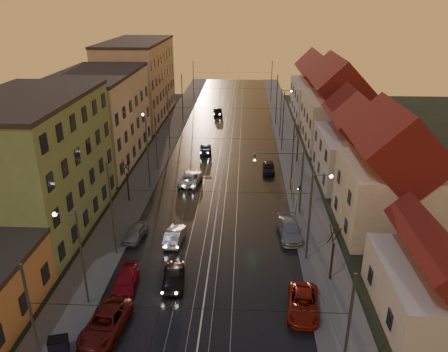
% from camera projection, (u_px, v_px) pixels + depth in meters
% --- Properties ---
extents(ground, '(160.00, 160.00, 0.00)m').
position_uv_depth(ground, '(201.00, 326.00, 31.20)').
color(ground, black).
rests_on(ground, ground).
extents(road, '(16.00, 120.00, 0.04)m').
position_uv_depth(road, '(226.00, 147.00, 68.13)').
color(road, black).
rests_on(road, ground).
extents(sidewalk_left, '(4.00, 120.00, 0.15)m').
position_uv_depth(sidewalk_left, '(162.00, 146.00, 68.56)').
color(sidewalk_left, '#4C4C4C').
rests_on(sidewalk_left, ground).
extents(sidewalk_right, '(4.00, 120.00, 0.15)m').
position_uv_depth(sidewalk_right, '(290.00, 148.00, 67.65)').
color(sidewalk_right, '#4C4C4C').
rests_on(sidewalk_right, ground).
extents(tram_rail_0, '(0.06, 120.00, 0.03)m').
position_uv_depth(tram_rail_0, '(212.00, 147.00, 68.21)').
color(tram_rail_0, gray).
rests_on(tram_rail_0, road).
extents(tram_rail_1, '(0.06, 120.00, 0.03)m').
position_uv_depth(tram_rail_1, '(221.00, 147.00, 68.15)').
color(tram_rail_1, gray).
rests_on(tram_rail_1, road).
extents(tram_rail_2, '(0.06, 120.00, 0.03)m').
position_uv_depth(tram_rail_2, '(231.00, 147.00, 68.08)').
color(tram_rail_2, gray).
rests_on(tram_rail_2, road).
extents(tram_rail_3, '(0.06, 120.00, 0.03)m').
position_uv_depth(tram_rail_3, '(240.00, 147.00, 68.01)').
color(tram_rail_3, gray).
rests_on(tram_rail_3, road).
extents(apartment_left_1, '(10.00, 18.00, 13.00)m').
position_uv_depth(apartment_left_1, '(34.00, 167.00, 42.44)').
color(apartment_left_1, '#647F51').
rests_on(apartment_left_1, ground).
extents(apartment_left_2, '(10.00, 20.00, 12.00)m').
position_uv_depth(apartment_left_2, '(99.00, 119.00, 61.10)').
color(apartment_left_2, beige).
rests_on(apartment_left_2, ground).
extents(apartment_left_3, '(10.00, 24.00, 14.00)m').
position_uv_depth(apartment_left_3, '(138.00, 81.00, 82.88)').
color(apartment_left_3, tan).
rests_on(apartment_left_3, ground).
extents(house_right_0, '(8.16, 10.20, 5.80)m').
position_uv_depth(house_right_0, '(439.00, 282.00, 31.16)').
color(house_right_0, beige).
rests_on(house_right_0, ground).
extents(house_right_1, '(8.67, 10.20, 10.80)m').
position_uv_depth(house_right_1, '(389.00, 179.00, 42.20)').
color(house_right_1, '#C6B598').
rests_on(house_right_1, ground).
extents(house_right_2, '(9.18, 12.24, 9.20)m').
position_uv_depth(house_right_2, '(357.00, 145.00, 54.52)').
color(house_right_2, beige).
rests_on(house_right_2, ground).
extents(house_right_3, '(9.18, 14.28, 11.50)m').
position_uv_depth(house_right_3, '(336.00, 108.00, 67.92)').
color(house_right_3, '#C6B598').
rests_on(house_right_3, ground).
extents(house_right_4, '(9.18, 16.32, 10.00)m').
position_uv_depth(house_right_4, '(318.00, 90.00, 84.83)').
color(house_right_4, beige).
rests_on(house_right_4, ground).
extents(catenary_pole_l_0, '(0.16, 0.16, 9.00)m').
position_uv_depth(catenary_pole_l_0, '(35.00, 332.00, 24.33)').
color(catenary_pole_l_0, '#595B60').
rests_on(catenary_pole_l_0, ground).
extents(catenary_pole_r_0, '(0.16, 0.16, 9.00)m').
position_uv_depth(catenary_pole_r_0, '(346.00, 343.00, 23.55)').
color(catenary_pole_r_0, '#595B60').
rests_on(catenary_pole_r_0, ground).
extents(catenary_pole_l_1, '(0.16, 0.16, 9.00)m').
position_uv_depth(catenary_pole_l_1, '(112.00, 210.00, 38.18)').
color(catenary_pole_l_1, '#595B60').
rests_on(catenary_pole_l_1, ground).
extents(catenary_pole_r_1, '(0.16, 0.16, 9.00)m').
position_uv_depth(catenary_pole_r_1, '(310.00, 215.00, 37.40)').
color(catenary_pole_r_1, '#595B60').
rests_on(catenary_pole_r_1, ground).
extents(catenary_pole_l_2, '(0.16, 0.16, 9.00)m').
position_uv_depth(catenary_pole_l_2, '(148.00, 153.00, 52.03)').
color(catenary_pole_l_2, '#595B60').
rests_on(catenary_pole_l_2, ground).
extents(catenary_pole_r_2, '(0.16, 0.16, 9.00)m').
position_uv_depth(catenary_pole_r_2, '(293.00, 156.00, 51.26)').
color(catenary_pole_r_2, '#595B60').
rests_on(catenary_pole_r_2, ground).
extents(catenary_pole_l_3, '(0.16, 0.16, 9.00)m').
position_uv_depth(catenary_pole_l_3, '(169.00, 120.00, 65.88)').
color(catenary_pole_l_3, '#595B60').
rests_on(catenary_pole_l_3, ground).
extents(catenary_pole_r_3, '(0.16, 0.16, 9.00)m').
position_uv_depth(catenary_pole_r_3, '(283.00, 122.00, 65.11)').
color(catenary_pole_r_3, '#595B60').
rests_on(catenary_pole_r_3, ground).
extents(catenary_pole_l_4, '(0.16, 0.16, 9.00)m').
position_uv_depth(catenary_pole_l_4, '(182.00, 99.00, 79.73)').
color(catenary_pole_l_4, '#595B60').
rests_on(catenary_pole_l_4, ground).
extents(catenary_pole_r_4, '(0.16, 0.16, 9.00)m').
position_uv_depth(catenary_pole_r_4, '(277.00, 100.00, 78.96)').
color(catenary_pole_r_4, '#595B60').
rests_on(catenary_pole_r_4, ground).
extents(catenary_pole_l_5, '(0.16, 0.16, 9.00)m').
position_uv_depth(catenary_pole_l_5, '(193.00, 81.00, 96.35)').
color(catenary_pole_l_5, '#595B60').
rests_on(catenary_pole_l_5, ground).
extents(catenary_pole_r_5, '(0.16, 0.16, 9.00)m').
position_uv_depth(catenary_pole_r_5, '(272.00, 82.00, 95.58)').
color(catenary_pole_r_5, '#595B60').
rests_on(catenary_pole_r_5, ground).
extents(street_lamp_0, '(1.75, 0.32, 8.00)m').
position_uv_depth(street_lamp_0, '(77.00, 249.00, 31.59)').
color(street_lamp_0, '#595B60').
rests_on(street_lamp_0, ground).
extents(street_lamp_1, '(1.75, 0.32, 8.00)m').
position_uv_depth(street_lamp_1, '(314.00, 206.00, 38.16)').
color(street_lamp_1, '#595B60').
rests_on(street_lamp_1, ground).
extents(street_lamp_2, '(1.75, 0.32, 8.00)m').
position_uv_depth(street_lamp_2, '(153.00, 135.00, 57.45)').
color(street_lamp_2, '#595B60').
rests_on(street_lamp_2, ground).
extents(street_lamp_3, '(1.75, 0.32, 8.00)m').
position_uv_depth(street_lamp_3, '(283.00, 108.00, 71.40)').
color(street_lamp_3, '#595B60').
rests_on(street_lamp_3, ground).
extents(traffic_light_mast, '(5.30, 0.32, 7.20)m').
position_uv_depth(traffic_light_mast, '(292.00, 174.00, 45.70)').
color(traffic_light_mast, '#595B60').
rests_on(traffic_light_mast, ground).
extents(bare_tree_0, '(1.09, 1.09, 5.11)m').
position_uv_depth(bare_tree_0, '(128.00, 182.00, 49.18)').
color(bare_tree_0, black).
rests_on(bare_tree_0, ground).
extents(bare_tree_1, '(1.09, 1.09, 5.11)m').
position_uv_depth(bare_tree_1, '(332.00, 255.00, 35.33)').
color(bare_tree_1, black).
rests_on(bare_tree_1, ground).
extents(bare_tree_2, '(1.09, 1.09, 5.11)m').
position_uv_depth(bare_tree_2, '(298.00, 145.00, 61.18)').
color(bare_tree_2, black).
rests_on(bare_tree_2, ground).
extents(driving_car_0, '(2.13, 4.46, 1.47)m').
position_uv_depth(driving_car_0, '(173.00, 276.00, 35.54)').
color(driving_car_0, black).
rests_on(driving_car_0, ground).
extents(driving_car_1, '(1.76, 4.29, 1.38)m').
position_uv_depth(driving_car_1, '(175.00, 236.00, 41.67)').
color(driving_car_1, '#AFAEB4').
rests_on(driving_car_1, ground).
extents(driving_car_2, '(2.91, 5.31, 1.41)m').
position_uv_depth(driving_car_2, '(191.00, 178.00, 54.84)').
color(driving_car_2, silver).
rests_on(driving_car_2, ground).
extents(driving_car_3, '(2.07, 4.46, 1.26)m').
position_uv_depth(driving_car_3, '(205.00, 148.00, 65.73)').
color(driving_car_3, '#172745').
rests_on(driving_car_3, ground).
extents(driving_car_4, '(2.26, 4.68, 1.54)m').
position_uv_depth(driving_car_4, '(218.00, 111.00, 86.71)').
color(driving_car_4, black).
rests_on(driving_car_4, ground).
extents(parked_left_1, '(3.06, 5.52, 1.46)m').
position_uv_depth(parked_left_1, '(106.00, 323.00, 30.48)').
color(parked_left_1, maroon).
rests_on(parked_left_1, ground).
extents(parked_left_2, '(1.95, 4.31, 1.22)m').
position_uv_depth(parked_left_2, '(126.00, 280.00, 35.24)').
color(parked_left_2, maroon).
rests_on(parked_left_2, ground).
extents(parked_left_3, '(2.06, 4.02, 1.31)m').
position_uv_depth(parked_left_3, '(135.00, 233.00, 42.25)').
color(parked_left_3, '#99999E').
rests_on(parked_left_3, ground).
extents(parked_right_0, '(2.79, 5.16, 1.37)m').
position_uv_depth(parked_right_0, '(303.00, 304.00, 32.44)').
color(parked_right_0, maroon).
rests_on(parked_right_0, ground).
extents(parked_right_1, '(2.48, 5.25, 1.48)m').
position_uv_depth(parked_right_1, '(290.00, 230.00, 42.59)').
color(parked_right_1, '#A0A0A6').
rests_on(parked_right_1, ground).
extents(parked_right_2, '(1.68, 4.01, 1.35)m').
position_uv_depth(parked_right_2, '(269.00, 168.00, 58.24)').
color(parked_right_2, black).
rests_on(parked_right_2, ground).
extents(dumpster, '(1.37, 1.09, 1.10)m').
position_uv_depth(dumpster, '(59.00, 346.00, 28.48)').
color(dumpster, black).
rests_on(dumpster, sidewalk_left).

